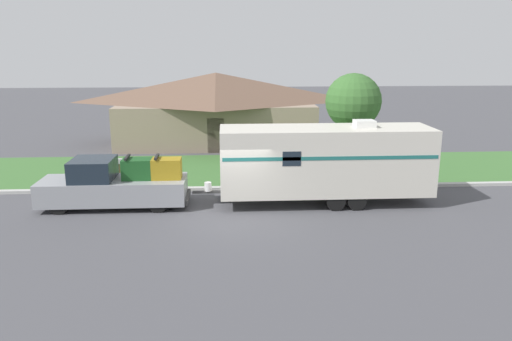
% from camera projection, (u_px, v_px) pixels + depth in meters
% --- Properties ---
extents(ground_plane, '(120.00, 120.00, 0.00)m').
position_uv_depth(ground_plane, '(239.00, 218.00, 18.68)').
color(ground_plane, '#47474C').
extents(curb_strip, '(80.00, 0.30, 0.14)m').
position_uv_depth(curb_strip, '(236.00, 188.00, 22.29)').
color(curb_strip, '#ADADA8').
rests_on(curb_strip, ground_plane).
extents(lawn_strip, '(80.00, 7.00, 0.03)m').
position_uv_depth(lawn_strip, '(235.00, 170.00, 25.83)').
color(lawn_strip, '#3D6B33').
rests_on(lawn_strip, ground_plane).
extents(house_across_street, '(13.28, 7.16, 4.56)m').
position_uv_depth(house_across_street, '(216.00, 107.00, 32.46)').
color(house_across_street, gray).
rests_on(house_across_street, ground_plane).
extents(pickup_truck, '(5.83, 1.93, 2.06)m').
position_uv_depth(pickup_truck, '(115.00, 185.00, 19.77)').
color(pickup_truck, black).
rests_on(pickup_truck, ground_plane).
extents(travel_trailer, '(9.58, 2.33, 3.39)m').
position_uv_depth(travel_trailer, '(326.00, 160.00, 20.04)').
color(travel_trailer, black).
rests_on(travel_trailer, ground_plane).
extents(mailbox, '(0.48, 0.20, 1.28)m').
position_uv_depth(mailbox, '(119.00, 165.00, 22.65)').
color(mailbox, brown).
rests_on(mailbox, ground_plane).
extents(tree_in_yard, '(2.73, 2.73, 4.98)m').
position_uv_depth(tree_in_yard, '(353.00, 102.00, 24.38)').
color(tree_in_yard, brown).
rests_on(tree_in_yard, ground_plane).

